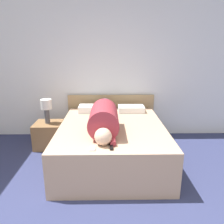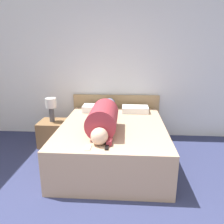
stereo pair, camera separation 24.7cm
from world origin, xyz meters
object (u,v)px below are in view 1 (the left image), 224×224
object	(u,v)px
person_lying	(104,117)
cell_phone	(93,148)
nightstand	(49,135)
table_lamp	(46,107)
tv_remote	(111,147)
pillow_second	(131,109)
pillow_near_headboard	(93,109)
bed	(112,143)

from	to	relation	value
person_lying	cell_phone	size ratio (longest dim) A/B	13.41
nightstand	table_lamp	size ratio (longest dim) A/B	1.11
tv_remote	pillow_second	bearing A→B (deg)	75.82
table_lamp	tv_remote	size ratio (longest dim) A/B	2.86
pillow_second	tv_remote	bearing A→B (deg)	-104.18
nightstand	pillow_near_headboard	distance (m)	0.92
pillow_near_headboard	tv_remote	size ratio (longest dim) A/B	3.33
nightstand	table_lamp	world-z (taller)	table_lamp
pillow_near_headboard	table_lamp	bearing A→B (deg)	-164.70
person_lying	pillow_second	distance (m)	0.99
bed	table_lamp	xyz separation A→B (m)	(-1.13, 0.52, 0.44)
bed	nightstand	world-z (taller)	bed
bed	table_lamp	size ratio (longest dim) A/B	4.54
nightstand	tv_remote	xyz separation A→B (m)	(1.11, -1.31, 0.38)
bed	pillow_second	world-z (taller)	pillow_second
nightstand	person_lying	xyz separation A→B (m)	(1.01, -0.65, 0.54)
nightstand	pillow_second	xyz separation A→B (m)	(1.50, 0.21, 0.42)
bed	pillow_near_headboard	size ratio (longest dim) A/B	3.91
bed	cell_phone	world-z (taller)	cell_phone
pillow_near_headboard	pillow_second	world-z (taller)	pillow_near_headboard
nightstand	tv_remote	distance (m)	1.76
bed	pillow_near_headboard	distance (m)	0.88
cell_phone	pillow_second	bearing A→B (deg)	68.62
bed	pillow_second	distance (m)	0.89
pillow_near_headboard	tv_remote	xyz separation A→B (m)	(0.33, -1.53, -0.05)
nightstand	person_lying	bearing A→B (deg)	-32.58
pillow_second	cell_phone	size ratio (longest dim) A/B	3.65
person_lying	pillow_second	bearing A→B (deg)	60.68
tv_remote	nightstand	bearing A→B (deg)	130.20
bed	nightstand	bearing A→B (deg)	155.44
pillow_second	tv_remote	xyz separation A→B (m)	(-0.39, -1.53, -0.04)
table_lamp	pillow_near_headboard	size ratio (longest dim) A/B	0.86
nightstand	person_lying	size ratio (longest dim) A/B	0.27
bed	table_lamp	bearing A→B (deg)	155.44
table_lamp	tv_remote	xyz separation A→B (m)	(1.11, -1.31, -0.14)
nightstand	table_lamp	distance (m)	0.52
nightstand	cell_phone	distance (m)	1.65
bed	tv_remote	world-z (taller)	tv_remote
nightstand	cell_phone	bearing A→B (deg)	-56.31
person_lying	cell_phone	world-z (taller)	person_lying
table_lamp	pillow_second	distance (m)	1.51
pillow_near_headboard	pillow_second	distance (m)	0.71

